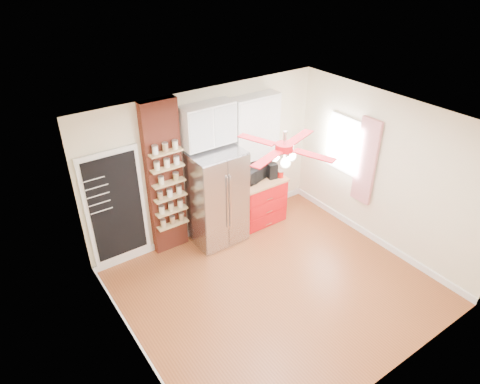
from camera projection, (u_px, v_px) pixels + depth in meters
floor at (276, 288)px, 6.72m from camera, size 4.50×4.50×0.00m
ceiling at (285, 128)px, 5.34m from camera, size 4.50×4.50×0.00m
wall_back at (207, 164)px, 7.44m from camera, size 4.50×0.02×2.70m
wall_front at (398, 302)px, 4.62m from camera, size 4.50×0.02×2.70m
wall_left at (130, 280)px, 4.92m from camera, size 0.02×4.00×2.70m
wall_right at (384, 174)px, 7.14m from camera, size 0.02×4.00×2.70m
chalkboard at (116, 208)px, 6.70m from camera, size 0.95×0.05×1.95m
brick_pillar at (165, 180)px, 6.96m from camera, size 0.60×0.16×2.70m
fridge at (217, 197)px, 7.40m from camera, size 0.90×0.70×1.75m
upper_glass_cabinet at (208, 125)px, 6.88m from camera, size 0.90×0.35×0.70m
red_cabinet at (259, 200)px, 8.13m from camera, size 0.94×0.64×0.90m
upper_shelf_unit at (255, 127)px, 7.52m from camera, size 0.90×0.30×1.15m
window at (345, 145)px, 7.66m from camera, size 0.04×0.75×1.05m
curtain at (366, 162)px, 7.30m from camera, size 0.06×0.40×1.55m
ceiling_fan at (284, 148)px, 5.48m from camera, size 1.40×1.40×0.44m
toaster_oven at (253, 173)px, 7.82m from camera, size 0.55×0.45×0.26m
coffee_maker at (271, 170)px, 7.90m from camera, size 0.20×0.25×0.29m
canister_left at (281, 174)px, 7.94m from camera, size 0.11×0.11×0.12m
canister_right at (272, 171)px, 8.02m from camera, size 0.11×0.11×0.14m
pantry_jar_oats at (161, 181)px, 6.76m from camera, size 0.11×0.11×0.13m
pantry_jar_beans at (176, 177)px, 6.87m from camera, size 0.10×0.10×0.13m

